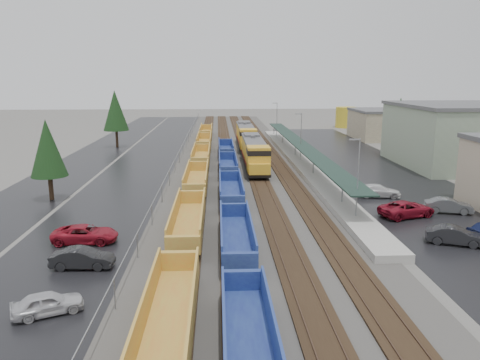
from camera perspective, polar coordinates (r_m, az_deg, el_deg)
The scene contains 24 objects.
ground at distance 25.61m, azimuth 5.57°, elevation -19.27°, with size 360.00×360.00×0.00m, color #56544F.
ballast_strip at distance 82.70m, azimuth -0.36°, elevation 3.14°, with size 20.00×160.00×0.08m, color #302D2B.
trackbed at distance 82.68m, azimuth -0.36°, elevation 3.22°, with size 14.60×160.00×0.22m.
west_parking_lot at distance 83.45m, azimuth -10.72°, elevation 2.98°, with size 10.00×160.00×0.02m, color black.
west_road at distance 85.42m, azimuth -17.38°, elevation 2.85°, with size 9.00×160.00×0.02m, color black.
east_commuter_lot at distance 76.15m, azimuth 14.41°, elevation 1.91°, with size 16.00×100.00×0.02m, color black.
station_platform at distance 73.80m, azimuth 7.36°, elevation 2.44°, with size 3.00×80.00×8.00m.
chainlink_fence at distance 81.08m, azimuth -7.05°, elevation 3.98°, with size 0.08×160.04×2.02m.
distant_hills at distance 237.54m, azimuth 9.08°, elevation 9.07°, with size 301.00×140.00×25.20m.
tree_west_near at distance 55.32m, azimuth -22.42°, elevation 3.60°, with size 3.96×3.96×9.00m.
tree_west_far at distance 93.83m, azimuth -14.96°, elevation 8.19°, with size 4.84×4.84×11.00m.
tree_east at distance 85.78m, azimuth 18.88°, elevation 7.14°, with size 4.40×4.40×10.00m.
locomotive_lead at distance 69.28m, azimuth 1.75°, elevation 3.30°, with size 3.04×20.03×4.53m.
locomotive_trail at distance 90.03m, azimuth 0.71°, elevation 5.43°, with size 3.04×20.03×4.53m.
well_string_yellow at distance 57.26m, azimuth -5.30°, elevation 0.03°, with size 2.62×115.44×2.33m.
well_string_blue at distance 44.43m, azimuth -0.85°, elevation -3.65°, with size 2.49×88.73×2.21m.
storage_tank at distance 130.59m, azimuth 12.78°, elevation 7.47°, with size 5.50×5.50×5.50m, color gold.
parked_car_west_a at distance 30.00m, azimuth -22.40°, elevation -13.74°, with size 3.98×1.60×1.36m, color #BCBCC1.
parked_car_west_b at distance 35.76m, azimuth -18.66°, elevation -9.05°, with size 4.44×1.55×1.46m, color black.
parked_car_west_c at distance 40.93m, azimuth -18.34°, elevation -6.29°, with size 5.29×2.44×1.47m, color maroon.
parked_car_east_a at distance 42.31m, azimuth 24.75°, elevation -6.19°, with size 4.54×1.58×1.50m, color black.
parked_car_east_b at distance 48.71m, azimuth 19.66°, elevation -3.35°, with size 5.62×2.59×1.56m, color maroon.
parked_car_east_c at distance 55.60m, azimuth 16.52°, elevation -1.29°, with size 4.95×2.01×1.44m, color silver.
parked_car_east_e at distance 51.60m, azimuth 24.09°, elevation -2.89°, with size 4.57×1.60×1.51m, color #505254.
Camera 1 is at (-3.38, -21.53, 13.45)m, focal length 35.00 mm.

